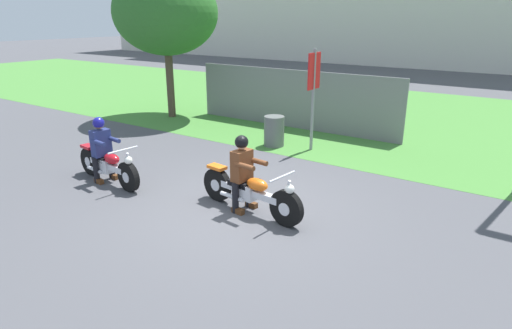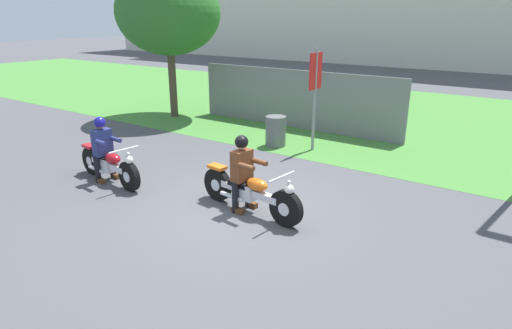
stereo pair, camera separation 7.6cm
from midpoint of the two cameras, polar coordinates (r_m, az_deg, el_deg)
name	(u,v)px [view 1 (the left image)]	position (r m, az deg, el deg)	size (l,w,h in m)	color
ground	(241,209)	(8.01, -2.27, -5.83)	(120.00, 120.00, 0.00)	#4C4C51
grass_verge	(397,117)	(15.99, 17.94, 5.93)	(60.00, 12.00, 0.01)	#478438
motorcycle_lead	(250,192)	(7.72, -1.10, -3.63)	(2.28, 0.66, 0.88)	black
rider_lead	(243,167)	(7.68, -2.04, -0.38)	(0.58, 0.50, 1.40)	black
motorcycle_follow	(108,165)	(9.63, -19.08, -0.11)	(2.10, 0.66, 0.87)	black
rider_follow	(102,144)	(9.65, -19.85, 2.50)	(0.58, 0.50, 1.39)	black
tree_roadside	(166,13)	(15.29, -11.93, 18.91)	(3.42, 3.42, 4.82)	brown
trash_can	(274,131)	(11.74, 2.21, 4.40)	(0.55, 0.55, 0.82)	#595E5B
sign_banner	(314,84)	(11.20, 7.38, 10.42)	(0.08, 0.60, 2.60)	gray
fence_segment	(293,99)	(13.71, 4.68, 8.57)	(7.00, 0.06, 1.80)	slate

